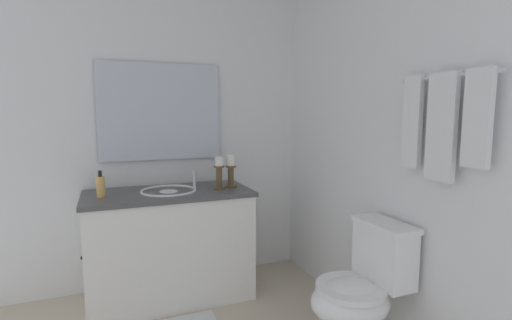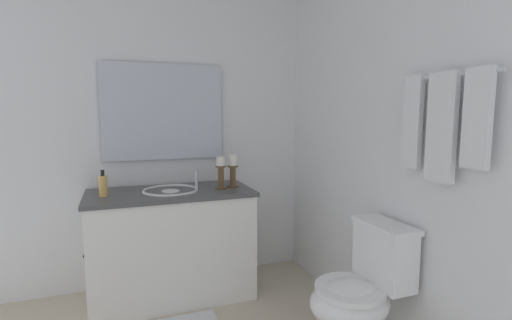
% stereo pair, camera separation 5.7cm
% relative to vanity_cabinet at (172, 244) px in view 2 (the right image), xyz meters
% --- Properties ---
extents(wall_back, '(2.46, 0.04, 2.45)m').
position_rel_vanity_cabinet_xyz_m(wall_back, '(0.90, 1.17, 0.82)').
color(wall_back, white).
rests_on(wall_back, ground).
extents(wall_left, '(0.04, 2.54, 2.45)m').
position_rel_vanity_cabinet_xyz_m(wall_left, '(-0.33, -0.10, 0.82)').
color(wall_left, white).
rests_on(wall_left, ground).
extents(vanity_cabinet, '(0.58, 1.18, 0.80)m').
position_rel_vanity_cabinet_xyz_m(vanity_cabinet, '(0.00, 0.00, 0.00)').
color(vanity_cabinet, white).
rests_on(vanity_cabinet, ground).
extents(sink_basin, '(0.40, 0.40, 0.24)m').
position_rel_vanity_cabinet_xyz_m(sink_basin, '(-0.00, 0.00, 0.36)').
color(sink_basin, white).
rests_on(sink_basin, vanity_cabinet).
extents(mirror, '(0.02, 0.92, 0.74)m').
position_rel_vanity_cabinet_xyz_m(mirror, '(-0.28, 0.00, 0.97)').
color(mirror, silver).
extents(candle_holder_tall, '(0.09, 0.09, 0.25)m').
position_rel_vanity_cabinet_xyz_m(candle_holder_tall, '(0.01, 0.47, 0.53)').
color(candle_holder_tall, brown).
rests_on(candle_holder_tall, vanity_cabinet).
extents(candle_holder_short, '(0.09, 0.09, 0.24)m').
position_rel_vanity_cabinet_xyz_m(candle_holder_short, '(0.05, 0.37, 0.52)').
color(candle_holder_short, brown).
rests_on(candle_holder_short, vanity_cabinet).
extents(soap_bottle, '(0.06, 0.06, 0.18)m').
position_rel_vanity_cabinet_xyz_m(soap_bottle, '(0.02, -0.45, 0.47)').
color(soap_bottle, '#E5B259').
rests_on(soap_bottle, vanity_cabinet).
extents(toilet, '(0.39, 0.54, 0.75)m').
position_rel_vanity_cabinet_xyz_m(toilet, '(1.06, 0.89, -0.04)').
color(toilet, white).
rests_on(toilet, ground).
extents(towel_bar, '(0.55, 0.02, 0.02)m').
position_rel_vanity_cabinet_xyz_m(towel_bar, '(1.36, 1.11, 1.13)').
color(towel_bar, silver).
extents(towel_near_vanity, '(0.11, 0.03, 0.48)m').
position_rel_vanity_cabinet_xyz_m(towel_near_vanity, '(1.17, 1.09, 0.91)').
color(towel_near_vanity, white).
rests_on(towel_near_vanity, towel_bar).
extents(towel_center, '(0.16, 0.03, 0.52)m').
position_rel_vanity_cabinet_xyz_m(towel_center, '(1.36, 1.09, 0.89)').
color(towel_center, white).
rests_on(towel_center, towel_bar).
extents(towel_near_corner, '(0.13, 0.03, 0.43)m').
position_rel_vanity_cabinet_xyz_m(towel_near_corner, '(1.54, 1.09, 0.93)').
color(towel_near_corner, white).
rests_on(towel_near_corner, towel_bar).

